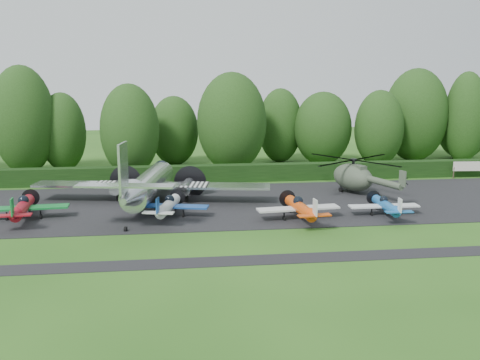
{
  "coord_description": "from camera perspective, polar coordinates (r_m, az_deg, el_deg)",
  "views": [
    {
      "loc": [
        -3.51,
        -40.62,
        12.83
      ],
      "look_at": [
        2.51,
        9.5,
        2.5
      ],
      "focal_mm": 40.0,
      "sensor_mm": 36.0,
      "label": 1
    }
  ],
  "objects": [
    {
      "name": "light_plane_red",
      "position": [
        50.16,
        -22.18,
        -2.71
      ],
      "size": [
        7.57,
        7.95,
        2.91
      ],
      "rotation": [
        0.0,
        0.0,
        -0.07
      ],
      "color": "maroon",
      "rests_on": "ground"
    },
    {
      "name": "tree_6",
      "position": [
        86.18,
        22.72,
        5.15
      ],
      "size": [
        7.46,
        7.46,
        9.09
      ],
      "color": "black",
      "rests_on": "ground"
    },
    {
      "name": "transport_plane",
      "position": [
        52.22,
        -9.7,
        -0.46
      ],
      "size": [
        23.48,
        18.01,
        7.53
      ],
      "rotation": [
        0.0,
        0.0,
        0.17
      ],
      "color": "silver",
      "rests_on": "ground"
    },
    {
      "name": "tree_5",
      "position": [
        67.33,
        -11.69,
        5.23
      ],
      "size": [
        7.25,
        7.25,
        11.38
      ],
      "color": "black",
      "rests_on": "ground"
    },
    {
      "name": "tree_12",
      "position": [
        81.8,
        22.9,
        6.14
      ],
      "size": [
        5.71,
        5.71,
        12.82
      ],
      "color": "black",
      "rests_on": "ground"
    },
    {
      "name": "sign_board",
      "position": [
        70.38,
        23.14,
        1.28
      ],
      "size": [
        3.68,
        0.14,
        2.07
      ],
      "rotation": [
        0.0,
        0.0,
        0.06
      ],
      "color": "#3F3326",
      "rests_on": "ground"
    },
    {
      "name": "tree_1",
      "position": [
        74.07,
        -7.05,
        5.22
      ],
      "size": [
        6.64,
        6.64,
        9.53
      ],
      "color": "black",
      "rests_on": "ground"
    },
    {
      "name": "tree_9",
      "position": [
        74.78,
        8.81,
        5.45
      ],
      "size": [
        7.9,
        7.9,
        10.09
      ],
      "color": "black",
      "rests_on": "ground"
    },
    {
      "name": "light_plane_orange",
      "position": [
        46.75,
        6.44,
        -2.95
      ],
      "size": [
        7.33,
        7.71,
        2.82
      ],
      "rotation": [
        0.0,
        0.0,
        -0.1
      ],
      "color": "#CA420B",
      "rests_on": "ground"
    },
    {
      "name": "light_plane_white",
      "position": [
        47.84,
        -7.68,
        -2.72
      ],
      "size": [
        6.97,
        7.33,
        2.68
      ],
      "rotation": [
        0.0,
        0.0,
        0.24
      ],
      "color": "silver",
      "rests_on": "ground"
    },
    {
      "name": "taxiway_verge",
      "position": [
        37.09,
        -1.01,
        -8.67
      ],
      "size": [
        70.0,
        2.0,
        0.0
      ],
      "primitive_type": "cube",
      "color": "black",
      "rests_on": "ground"
    },
    {
      "name": "tree_10",
      "position": [
        72.17,
        -22.12,
        5.92
      ],
      "size": [
        7.77,
        7.77,
        13.61
      ],
      "color": "black",
      "rests_on": "ground"
    },
    {
      "name": "apron",
      "position": [
        52.34,
        -2.8,
        -2.64
      ],
      "size": [
        70.0,
        18.0,
        0.01
      ],
      "primitive_type": "cube",
      "color": "black",
      "rests_on": "ground"
    },
    {
      "name": "tree_11",
      "position": [
        68.83,
        -0.88,
        6.17
      ],
      "size": [
        8.93,
        8.93,
        12.75
      ],
      "color": "black",
      "rests_on": "ground"
    },
    {
      "name": "hedgerow",
      "position": [
        63.04,
        -3.52,
        -0.2
      ],
      "size": [
        90.0,
        1.6,
        2.0
      ],
      "primitive_type": "cube",
      "color": "black",
      "rests_on": "ground"
    },
    {
      "name": "tree_4",
      "position": [
        72.78,
        -18.41,
        4.86
      ],
      "size": [
        5.93,
        5.93,
        10.19
      ],
      "color": "black",
      "rests_on": "ground"
    },
    {
      "name": "light_plane_blue",
      "position": [
        49.62,
        15.28,
        -2.63
      ],
      "size": [
        6.34,
        6.66,
        2.44
      ],
      "rotation": [
        0.0,
        0.0,
        0.02
      ],
      "color": "#195698",
      "rests_on": "ground"
    },
    {
      "name": "ground",
      "position": [
        42.75,
        -1.84,
        -5.91
      ],
      "size": [
        160.0,
        160.0,
        0.0
      ],
      "primitive_type": "plane",
      "color": "#204A14",
      "rests_on": "ground"
    },
    {
      "name": "tree_0",
      "position": [
        75.19,
        14.61,
        5.34
      ],
      "size": [
        6.61,
        6.61,
        10.36
      ],
      "color": "black",
      "rests_on": "ground"
    },
    {
      "name": "helicopter",
      "position": [
        58.07,
        11.98,
        0.54
      ],
      "size": [
        11.45,
        13.4,
        3.69
      ],
      "rotation": [
        0.0,
        0.0,
        -0.36
      ],
      "color": "#3A4636",
      "rests_on": "ground"
    },
    {
      "name": "tree_3",
      "position": [
        80.78,
        18.22,
        6.58
      ],
      "size": [
        8.96,
        8.96,
        13.25
      ],
      "color": "black",
      "rests_on": "ground"
    },
    {
      "name": "tree_8",
      "position": [
        76.13,
        4.3,
        5.8
      ],
      "size": [
        6.25,
        6.25,
        10.48
      ],
      "color": "black",
      "rests_on": "ground"
    }
  ]
}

